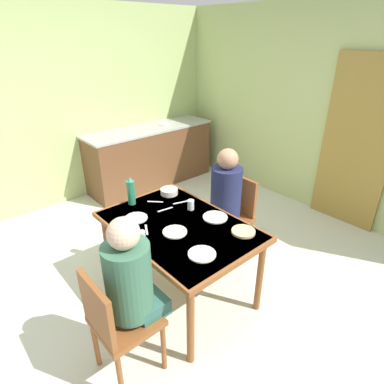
{
  "coord_description": "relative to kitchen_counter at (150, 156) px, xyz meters",
  "views": [
    {
      "loc": [
        2.03,
        -1.44,
        2.17
      ],
      "look_at": [
        0.25,
        0.13,
        0.99
      ],
      "focal_mm": 30.15,
      "sensor_mm": 36.0,
      "label": 1
    }
  ],
  "objects": [
    {
      "name": "ground_plane",
      "position": [
        1.95,
        -1.2,
        -0.45
      ],
      "size": [
        6.37,
        6.37,
        0.0
      ],
      "primitive_type": "plane",
      "color": "beige"
    },
    {
      "name": "wall_back",
      "position": [
        1.95,
        1.25,
        0.82
      ],
      "size": [
        4.77,
        0.1,
        2.54
      ],
      "primitive_type": "cube",
      "color": "#AABC76",
      "rests_on": "ground_plane"
    },
    {
      "name": "wall_left",
      "position": [
        -0.33,
        -0.58,
        0.82
      ],
      "size": [
        0.1,
        3.68,
        2.54
      ],
      "primitive_type": "cube",
      "color": "#A7BE74",
      "rests_on": "ground_plane"
    },
    {
      "name": "door_wooden",
      "position": [
        2.54,
        1.17,
        0.55
      ],
      "size": [
        0.8,
        0.05,
        2.0
      ],
      "primitive_type": "cube",
      "color": "olive",
      "rests_on": "ground_plane"
    },
    {
      "name": "kitchen_counter",
      "position": [
        0.0,
        0.0,
        0.0
      ],
      "size": [
        0.61,
        2.0,
        0.91
      ],
      "color": "brown",
      "rests_on": "ground_plane"
    },
    {
      "name": "dining_table",
      "position": [
        2.2,
        -1.22,
        0.22
      ],
      "size": [
        1.32,
        0.9,
        0.74
      ],
      "color": "brown",
      "rests_on": "ground_plane"
    },
    {
      "name": "chair_near_diner",
      "position": [
        2.54,
        -2.03,
        0.05
      ],
      "size": [
        0.4,
        0.4,
        0.87
      ],
      "color": "brown",
      "rests_on": "ground_plane"
    },
    {
      "name": "chair_far_diner",
      "position": [
        2.1,
        -0.42,
        0.05
      ],
      "size": [
        0.4,
        0.4,
        0.87
      ],
      "rotation": [
        0.0,
        0.0,
        3.14
      ],
      "color": "brown",
      "rests_on": "ground_plane"
    },
    {
      "name": "person_near_diner",
      "position": [
        2.54,
        -1.89,
        0.33
      ],
      "size": [
        0.3,
        0.37,
        0.77
      ],
      "color": "#306056",
      "rests_on": "ground_plane"
    },
    {
      "name": "person_far_diner",
      "position": [
        2.1,
        -0.55,
        0.33
      ],
      "size": [
        0.3,
        0.37,
        0.77
      ],
      "rotation": [
        0.0,
        0.0,
        3.14
      ],
      "color": "#1A1B43",
      "rests_on": "ground_plane"
    },
    {
      "name": "water_bottle_green_near",
      "position": [
        1.63,
        -1.32,
        0.41
      ],
      "size": [
        0.07,
        0.07,
        0.27
      ],
      "color": "#237A52",
      "rests_on": "dining_table"
    },
    {
      "name": "serving_bowl_center",
      "position": [
        1.7,
        -0.93,
        0.32
      ],
      "size": [
        0.17,
        0.17,
        0.05
      ],
      "primitive_type": "cylinder",
      "color": "silver",
      "rests_on": "dining_table"
    },
    {
      "name": "dinner_plate_near_left",
      "position": [
        2.63,
        -1.35,
        0.3
      ],
      "size": [
        0.2,
        0.2,
        0.01
      ],
      "primitive_type": "cylinder",
      "color": "white",
      "rests_on": "dining_table"
    },
    {
      "name": "dinner_plate_near_right",
      "position": [
        2.28,
        -1.32,
        0.3
      ],
      "size": [
        0.19,
        0.19,
        0.01
      ],
      "primitive_type": "cylinder",
      "color": "white",
      "rests_on": "dining_table"
    },
    {
      "name": "dinner_plate_far_center",
      "position": [
        1.89,
        -1.44,
        0.3
      ],
      "size": [
        0.19,
        0.19,
        0.01
      ],
      "primitive_type": "cylinder",
      "color": "white",
      "rests_on": "dining_table"
    },
    {
      "name": "dinner_plate_far_side",
      "position": [
        2.33,
        -0.92,
        0.3
      ],
      "size": [
        0.21,
        0.21,
        0.01
      ],
      "primitive_type": "cylinder",
      "color": "white",
      "rests_on": "dining_table"
    },
    {
      "name": "drinking_glass_by_near_diner",
      "position": [
        2.23,
        -1.6,
        0.34
      ],
      "size": [
        0.06,
        0.06,
        0.11
      ],
      "primitive_type": "cylinder",
      "color": "silver",
      "rests_on": "dining_table"
    },
    {
      "name": "drinking_glass_by_far_diner",
      "position": [
        2.08,
        -0.98,
        0.34
      ],
      "size": [
        0.06,
        0.06,
        0.09
      ],
      "primitive_type": "cylinder",
      "color": "silver",
      "rests_on": "dining_table"
    },
    {
      "name": "bread_plate_sliced",
      "position": [
        2.64,
        -0.91,
        0.3
      ],
      "size": [
        0.19,
        0.19,
        0.02
      ],
      "primitive_type": "cylinder",
      "color": "#DBB77A",
      "rests_on": "dining_table"
    },
    {
      "name": "cutlery_knife_near",
      "position": [
        1.75,
        -1.14,
        0.29
      ],
      "size": [
        0.12,
        0.11,
        0.0
      ],
      "primitive_type": "cube",
      "rotation": [
        0.0,
        0.0,
        3.9
      ],
      "color": "silver",
      "rests_on": "dining_table"
    },
    {
      "name": "cutlery_fork_near",
      "position": [
        1.93,
        -1.15,
        0.29
      ],
      "size": [
        0.04,
        0.15,
        0.0
      ],
      "primitive_type": "cube",
      "rotation": [
        0.0,
        0.0,
        1.42
      ],
      "color": "silver",
      "rests_on": "dining_table"
    },
    {
      "name": "cutlery_knife_far",
      "position": [
        1.92,
        -0.97,
        0.29
      ],
      "size": [
        0.06,
        0.15,
        0.0
      ],
      "primitive_type": "cube",
      "rotation": [
        0.0,
        0.0,
        4.43
      ],
      "color": "silver",
      "rests_on": "dining_table"
    },
    {
      "name": "cutlery_fork_far",
      "position": [
        2.09,
        -1.47,
        0.29
      ],
      "size": [
        0.14,
        0.09,
        0.0
      ],
      "primitive_type": "cube",
      "rotation": [
        0.0,
        0.0,
        5.77
      ],
      "color": "silver",
      "rests_on": "dining_table"
    }
  ]
}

